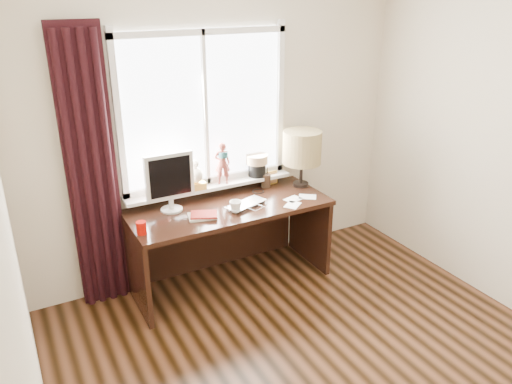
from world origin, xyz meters
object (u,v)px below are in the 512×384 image
red_cup (141,228)px  monitor (170,179)px  laptop (246,204)px  desk (225,227)px  table_lamp (302,148)px  mug (236,206)px

red_cup → monitor: (0.34, 0.30, 0.23)m
laptop → desk: laptop is taller
red_cup → monitor: monitor is taller
laptop → table_lamp: (0.66, 0.17, 0.35)m
desk → monitor: monitor is taller
desk → monitor: 0.70m
laptop → mug: bearing=-172.6°
monitor → table_lamp: size_ratio=0.94×
monitor → red_cup: bearing=-138.9°
mug → table_lamp: size_ratio=0.20×
mug → monitor: monitor is taller
monitor → table_lamp: (1.24, -0.04, 0.09)m
mug → red_cup: size_ratio=1.03×
mug → desk: bearing=87.2°
desk → table_lamp: bearing=-0.3°
laptop → desk: size_ratio=0.22×
red_cup → monitor: 0.50m
red_cup → table_lamp: table_lamp is taller
red_cup → desk: size_ratio=0.06×
desk → red_cup: bearing=-162.1°
laptop → desk: (-0.11, 0.18, -0.26)m
mug → table_lamp: table_lamp is taller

